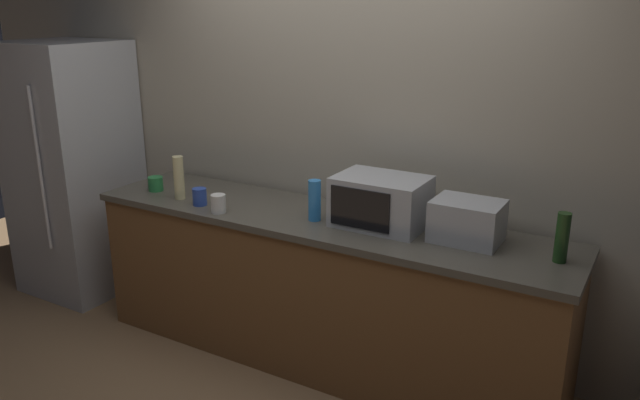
{
  "coord_description": "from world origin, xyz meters",
  "views": [
    {
      "loc": [
        1.67,
        -2.45,
        2.06
      ],
      "look_at": [
        0.0,
        0.4,
        1.0
      ],
      "focal_mm": 35.03,
      "sensor_mm": 36.0,
      "label": 1
    }
  ],
  "objects_px": {
    "refrigerator": "(74,169)",
    "mug_green": "(156,184)",
    "toaster_oven": "(467,221)",
    "bottle_spray_cleaner": "(314,200)",
    "mug_white": "(218,204)",
    "mug_blue": "(200,197)",
    "bottle_wine": "(562,238)",
    "microwave": "(381,201)",
    "bottle_hand_soap": "(179,178)"
  },
  "relations": [
    {
      "from": "refrigerator",
      "to": "mug_green",
      "type": "relative_size",
      "value": 19.34
    },
    {
      "from": "refrigerator",
      "to": "toaster_oven",
      "type": "height_order",
      "value": "refrigerator"
    },
    {
      "from": "refrigerator",
      "to": "mug_green",
      "type": "xyz_separation_m",
      "value": [
        0.89,
        -0.09,
        0.05
      ]
    },
    {
      "from": "bottle_spray_cleaner",
      "to": "mug_white",
      "type": "relative_size",
      "value": 2.15
    },
    {
      "from": "mug_white",
      "to": "mug_green",
      "type": "bearing_deg",
      "value": 167.57
    },
    {
      "from": "mug_green",
      "to": "mug_white",
      "type": "bearing_deg",
      "value": -12.43
    },
    {
      "from": "bottle_spray_cleaner",
      "to": "mug_blue",
      "type": "xyz_separation_m",
      "value": [
        -0.72,
        -0.11,
        -0.06
      ]
    },
    {
      "from": "mug_white",
      "to": "mug_green",
      "type": "xyz_separation_m",
      "value": [
        -0.62,
        0.14,
        -0.01
      ]
    },
    {
      "from": "refrigerator",
      "to": "mug_white",
      "type": "relative_size",
      "value": 16.94
    },
    {
      "from": "refrigerator",
      "to": "mug_white",
      "type": "xyz_separation_m",
      "value": [
        1.51,
        -0.22,
        0.05
      ]
    },
    {
      "from": "bottle_wine",
      "to": "mug_blue",
      "type": "distance_m",
      "value": 2.01
    },
    {
      "from": "refrigerator",
      "to": "mug_green",
      "type": "bearing_deg",
      "value": -5.65
    },
    {
      "from": "microwave",
      "to": "mug_green",
      "type": "distance_m",
      "value": 1.52
    },
    {
      "from": "microwave",
      "to": "bottle_hand_soap",
      "type": "distance_m",
      "value": 1.27
    },
    {
      "from": "refrigerator",
      "to": "bottle_spray_cleaner",
      "type": "distance_m",
      "value": 2.05
    },
    {
      "from": "refrigerator",
      "to": "bottle_spray_cleaner",
      "type": "xyz_separation_m",
      "value": [
        2.05,
        -0.06,
        0.11
      ]
    },
    {
      "from": "bottle_wine",
      "to": "bottle_spray_cleaner",
      "type": "bearing_deg",
      "value": -176.54
    },
    {
      "from": "microwave",
      "to": "bottle_spray_cleaner",
      "type": "relative_size",
      "value": 2.1
    },
    {
      "from": "microwave",
      "to": "mug_green",
      "type": "relative_size",
      "value": 5.16
    },
    {
      "from": "bottle_wine",
      "to": "mug_blue",
      "type": "xyz_separation_m",
      "value": [
        -2.0,
        -0.19,
        -0.07
      ]
    },
    {
      "from": "toaster_oven",
      "to": "bottle_spray_cleaner",
      "type": "xyz_separation_m",
      "value": [
        -0.82,
        -0.12,
        0.01
      ]
    },
    {
      "from": "toaster_oven",
      "to": "mug_green",
      "type": "xyz_separation_m",
      "value": [
        -1.98,
        -0.15,
        -0.06
      ]
    },
    {
      "from": "refrigerator",
      "to": "bottle_wine",
      "type": "height_order",
      "value": "refrigerator"
    },
    {
      "from": "bottle_wine",
      "to": "bottle_spray_cleaner",
      "type": "xyz_separation_m",
      "value": [
        -1.28,
        -0.08,
        -0.01
      ]
    },
    {
      "from": "refrigerator",
      "to": "mug_blue",
      "type": "height_order",
      "value": "refrigerator"
    },
    {
      "from": "toaster_oven",
      "to": "mug_white",
      "type": "relative_size",
      "value": 3.2
    },
    {
      "from": "mug_blue",
      "to": "bottle_spray_cleaner",
      "type": "bearing_deg",
      "value": 8.99
    },
    {
      "from": "refrigerator",
      "to": "mug_white",
      "type": "bearing_deg",
      "value": -8.47
    },
    {
      "from": "bottle_spray_cleaner",
      "to": "toaster_oven",
      "type": "bearing_deg",
      "value": 8.2
    },
    {
      "from": "mug_green",
      "to": "toaster_oven",
      "type": "bearing_deg",
      "value": 4.28
    },
    {
      "from": "toaster_oven",
      "to": "bottle_wine",
      "type": "height_order",
      "value": "bottle_wine"
    },
    {
      "from": "bottle_wine",
      "to": "mug_white",
      "type": "distance_m",
      "value": 1.84
    },
    {
      "from": "bottle_wine",
      "to": "mug_white",
      "type": "relative_size",
      "value": 2.25
    },
    {
      "from": "microwave",
      "to": "bottle_spray_cleaner",
      "type": "xyz_separation_m",
      "value": [
        -0.35,
        -0.11,
        -0.02
      ]
    },
    {
      "from": "bottle_hand_soap",
      "to": "mug_blue",
      "type": "xyz_separation_m",
      "value": [
        0.19,
        -0.03,
        -0.08
      ]
    },
    {
      "from": "bottle_wine",
      "to": "bottle_spray_cleaner",
      "type": "height_order",
      "value": "bottle_wine"
    },
    {
      "from": "microwave",
      "to": "bottle_wine",
      "type": "height_order",
      "value": "microwave"
    },
    {
      "from": "bottle_wine",
      "to": "mug_green",
      "type": "bearing_deg",
      "value": -177.49
    },
    {
      "from": "bottle_wine",
      "to": "bottle_hand_soap",
      "type": "height_order",
      "value": "bottle_hand_soap"
    },
    {
      "from": "bottle_wine",
      "to": "mug_blue",
      "type": "bearing_deg",
      "value": -174.53
    },
    {
      "from": "microwave",
      "to": "toaster_oven",
      "type": "height_order",
      "value": "microwave"
    },
    {
      "from": "microwave",
      "to": "bottle_hand_soap",
      "type": "height_order",
      "value": "microwave"
    },
    {
      "from": "bottle_wine",
      "to": "mug_white",
      "type": "xyz_separation_m",
      "value": [
        -1.82,
        -0.24,
        -0.07
      ]
    },
    {
      "from": "microwave",
      "to": "refrigerator",
      "type": "bearing_deg",
      "value": -178.85
    },
    {
      "from": "bottle_wine",
      "to": "microwave",
      "type": "bearing_deg",
      "value": 178.23
    },
    {
      "from": "bottle_hand_soap",
      "to": "mug_blue",
      "type": "distance_m",
      "value": 0.21
    },
    {
      "from": "mug_green",
      "to": "mug_blue",
      "type": "height_order",
      "value": "mug_blue"
    },
    {
      "from": "toaster_oven",
      "to": "mug_blue",
      "type": "relative_size",
      "value": 3.32
    },
    {
      "from": "toaster_oven",
      "to": "bottle_spray_cleaner",
      "type": "bearing_deg",
      "value": -171.8
    },
    {
      "from": "mug_white",
      "to": "refrigerator",
      "type": "bearing_deg",
      "value": 171.53
    }
  ]
}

